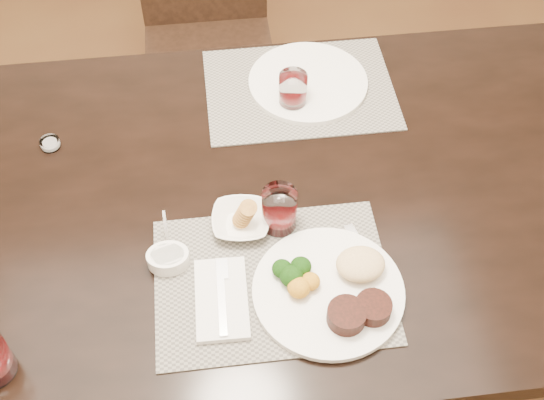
{
  "coord_description": "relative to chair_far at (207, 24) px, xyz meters",
  "views": [
    {
      "loc": [
        -0.01,
        -0.93,
        1.9
      ],
      "look_at": [
        0.09,
        -0.08,
        0.82
      ],
      "focal_mm": 45.0,
      "sensor_mm": 36.0,
      "label": 1
    }
  ],
  "objects": [
    {
      "name": "ground_plane",
      "position": [
        0.0,
        -0.93,
        -0.5
      ],
      "size": [
        4.5,
        4.5,
        0.0
      ],
      "primitive_type": "plane",
      "color": "#482817",
      "rests_on": "ground"
    },
    {
      "name": "dining_table",
      "position": [
        0.0,
        -0.93,
        0.16
      ],
      "size": [
        2.0,
        1.0,
        0.75
      ],
      "color": "black",
      "rests_on": "ground"
    },
    {
      "name": "chair_far",
      "position": [
        0.0,
        0.0,
        0.0
      ],
      "size": [
        0.42,
        0.42,
        0.9
      ],
      "color": "black",
      "rests_on": "ground"
    },
    {
      "name": "placemat_near",
      "position": [
        0.08,
        -1.16,
        0.25
      ],
      "size": [
        0.46,
        0.34,
        0.0
      ],
      "primitive_type": "cube",
      "color": "slate",
      "rests_on": "dining_table"
    },
    {
      "name": "placemat_far",
      "position": [
        0.21,
        -0.62,
        0.25
      ],
      "size": [
        0.46,
        0.34,
        0.0
      ],
      "primitive_type": "cube",
      "color": "slate",
      "rests_on": "dining_table"
    },
    {
      "name": "dinner_plate",
      "position": [
        0.19,
        -1.2,
        0.27
      ],
      "size": [
        0.29,
        0.29,
        0.05
      ],
      "rotation": [
        0.0,
        0.0,
        0.04
      ],
      "color": "white",
      "rests_on": "placemat_near"
    },
    {
      "name": "napkin_fork",
      "position": [
        -0.03,
        -1.19,
        0.26
      ],
      "size": [
        0.1,
        0.18,
        0.02
      ],
      "rotation": [
        0.0,
        0.0,
        -0.03
      ],
      "color": "white",
      "rests_on": "placemat_near"
    },
    {
      "name": "steak_knife",
      "position": [
        0.27,
        -1.21,
        0.26
      ],
      "size": [
        0.06,
        0.25,
        0.01
      ],
      "rotation": [
        0.0,
        0.0,
        0.27
      ],
      "color": "white",
      "rests_on": "placemat_near"
    },
    {
      "name": "cracker_bowl",
      "position": [
        0.03,
        -1.02,
        0.27
      ],
      "size": [
        0.13,
        0.13,
        0.05
      ],
      "rotation": [
        0.0,
        0.0,
        -0.11
      ],
      "color": "white",
      "rests_on": "placemat_near"
    },
    {
      "name": "sauce_ramekin",
      "position": [
        -0.12,
        -1.09,
        0.27
      ],
      "size": [
        0.08,
        0.13,
        0.07
      ],
      "rotation": [
        0.0,
        0.0,
        0.06
      ],
      "color": "white",
      "rests_on": "placemat_near"
    },
    {
      "name": "wine_glass_near",
      "position": [
        0.11,
        -1.02,
        0.29
      ],
      "size": [
        0.07,
        0.07,
        0.1
      ],
      "rotation": [
        0.0,
        0.0,
        -0.26
      ],
      "color": "white",
      "rests_on": "placemat_near"
    },
    {
      "name": "far_plate",
      "position": [
        0.23,
        -0.6,
        0.26
      ],
      "size": [
        0.29,
        0.29,
        0.01
      ],
      "primitive_type": "cylinder",
      "color": "white",
      "rests_on": "placemat_far"
    },
    {
      "name": "wine_glass_far",
      "position": [
        0.18,
        -0.67,
        0.29
      ],
      "size": [
        0.07,
        0.07,
        0.09
      ],
      "rotation": [
        0.0,
        0.0,
        0.24
      ],
      "color": "white",
      "rests_on": "placemat_far"
    },
    {
      "name": "salt_cellar",
      "position": [
        -0.38,
        -0.74,
        0.26
      ],
      "size": [
        0.04,
        0.04,
        0.02
      ],
      "rotation": [
        0.0,
        0.0,
        -0.29
      ],
      "color": "white",
      "rests_on": "dining_table"
    }
  ]
}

